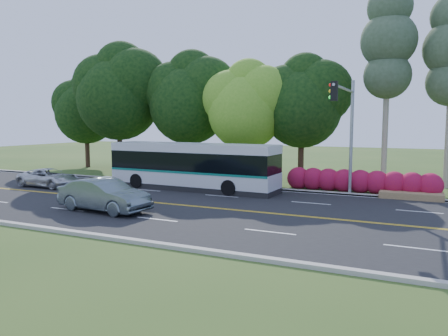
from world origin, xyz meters
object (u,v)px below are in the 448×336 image
at_px(traffic_signal, 347,119).
at_px(suv, 49,178).
at_px(transit_bus, 192,167).
at_px(sedan, 104,195).

distance_m(traffic_signal, suv, 20.18).
bearing_deg(traffic_signal, suv, -169.79).
height_order(traffic_signal, transit_bus, traffic_signal).
xyz_separation_m(traffic_signal, transit_bus, (-9.89, -0.30, -3.13)).
bearing_deg(sedan, suv, 66.69).
bearing_deg(traffic_signal, sedan, -140.95).
relative_size(transit_bus, suv, 2.60).
bearing_deg(transit_bus, sedan, -91.67).
distance_m(transit_bus, suv, 10.13).
distance_m(traffic_signal, transit_bus, 10.38).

